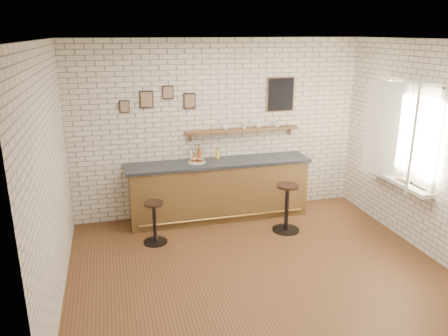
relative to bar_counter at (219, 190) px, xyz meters
The scene contains 21 objects.
ground 1.77m from the bar_counter, 87.49° to the right, with size 5.00×5.00×0.00m, color brown.
bar_counter is the anchor object (origin of this frame).
sandwich_plate 0.63m from the bar_counter, behind, with size 0.28×0.28×0.01m, color white.
ciabatta_sandwich 0.66m from the bar_counter, behind, with size 0.23×0.16×0.07m.
potato_chips 0.65m from the bar_counter, behind, with size 0.25×0.18×0.00m.
bitters_bottle_brown 0.73m from the bar_counter, 158.05° to the left, with size 0.06×0.06×0.20m.
bitters_bottle_white 0.76m from the bar_counter, 159.32° to the left, with size 0.06×0.06×0.22m.
bitters_bottle_amber 0.70m from the bar_counter, 151.52° to the left, with size 0.06×0.06×0.27m.
condiment_bottle_yellow 0.60m from the bar_counter, 83.73° to the left, with size 0.06×0.06×0.18m.
bar_stool_left 1.37m from the bar_counter, 149.92° to the right, with size 0.37×0.37×0.66m.
bar_stool_right 1.22m from the bar_counter, 41.13° to the right, with size 0.44×0.44×0.78m.
wall_shelf 1.10m from the bar_counter, 23.13° to the left, with size 2.00×0.18×0.18m.
shelf_cup_a 1.07m from the bar_counter, 51.64° to the left, with size 0.12×0.12×0.09m, color white.
shelf_cup_b 1.17m from the bar_counter, 22.14° to the left, with size 0.11×0.11×0.10m, color white.
shelf_cup_c 1.31m from the bar_counter, 14.78° to the left, with size 0.13×0.13×0.10m, color white.
shelf_cup_d 1.53m from the bar_counter, 10.35° to the left, with size 0.10×0.10×0.09m, color white.
back_wall_decor 1.59m from the bar_counter, 43.05° to the left, with size 2.96×0.02×0.56m.
window_sill 2.87m from the bar_counter, 29.49° to the right, with size 0.20×1.35×0.06m.
casement_window 3.03m from the bar_counter, 29.92° to the right, with size 0.40×1.30×1.56m.
book_lower 2.90m from the bar_counter, 31.27° to the right, with size 0.17×0.23×0.02m, color tan.
book_upper 2.90m from the bar_counter, 30.92° to the right, with size 0.16×0.22×0.02m, color tan.
Camera 1 is at (-1.78, -5.10, 3.08)m, focal length 35.00 mm.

